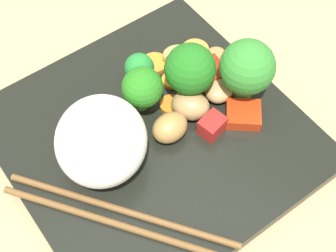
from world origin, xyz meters
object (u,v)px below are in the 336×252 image
(rice_mound, at_px, (101,140))
(broccoli_floret_2, at_px, (142,88))
(square_plate, at_px, (153,137))
(carrot_slice_0, at_px, (155,64))
(chopstick_pair, at_px, (120,217))

(rice_mound, relative_size, broccoli_floret_2, 1.65)
(square_plate, distance_m, rice_mound, 0.07)
(broccoli_floret_2, distance_m, carrot_slice_0, 0.07)
(square_plate, distance_m, chopstick_pair, 0.09)
(rice_mound, xyz_separation_m, carrot_slice_0, (0.06, -0.11, -0.03))
(rice_mound, distance_m, broccoli_floret_2, 0.07)
(square_plate, height_order, broccoli_floret_2, broccoli_floret_2)
(square_plate, relative_size, chopstick_pair, 1.42)
(carrot_slice_0, xyz_separation_m, chopstick_pair, (-0.12, 0.13, 0.00))
(broccoli_floret_2, distance_m, chopstick_pair, 0.12)
(broccoli_floret_2, height_order, carrot_slice_0, broccoli_floret_2)
(rice_mound, height_order, carrot_slice_0, rice_mound)
(broccoli_floret_2, bearing_deg, chopstick_pair, 131.97)
(square_plate, height_order, carrot_slice_0, carrot_slice_0)
(broccoli_floret_2, bearing_deg, square_plate, 158.90)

